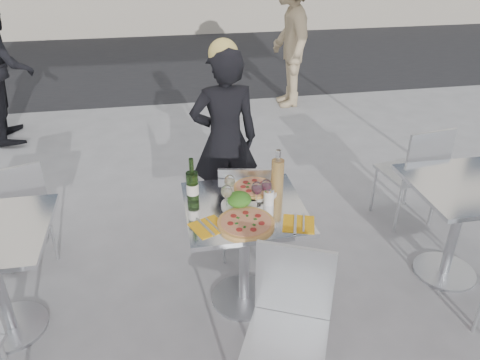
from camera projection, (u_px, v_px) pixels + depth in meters
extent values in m
plane|color=slate|center=(244.00, 298.00, 3.21)|extent=(80.00, 80.00, 0.00)
cube|color=black|center=(180.00, 58.00, 8.80)|extent=(24.00, 5.00, 0.00)
cylinder|color=#B7BABF|center=(244.00, 297.00, 3.21)|extent=(0.44, 0.44, 0.02)
cylinder|color=#B7BABF|center=(244.00, 256.00, 3.03)|extent=(0.07, 0.07, 0.72)
cube|color=silver|center=(244.00, 208.00, 2.85)|extent=(0.72, 0.72, 0.03)
cylinder|color=#B7BABF|center=(12.00, 327.00, 2.97)|extent=(0.44, 0.44, 0.02)
cylinder|color=#B7BABF|center=(444.00, 271.00, 3.44)|extent=(0.44, 0.44, 0.02)
cylinder|color=#B7BABF|center=(455.00, 231.00, 3.27)|extent=(0.07, 0.07, 0.72)
cube|color=silver|center=(467.00, 186.00, 3.09)|extent=(0.72, 0.72, 0.03)
cylinder|color=silver|center=(266.00, 218.00, 3.72)|extent=(0.02, 0.02, 0.40)
cylinder|color=silver|center=(226.00, 217.00, 3.73)|extent=(0.02, 0.02, 0.40)
cylinder|color=silver|center=(267.00, 242.00, 3.44)|extent=(0.02, 0.02, 0.40)
cylinder|color=silver|center=(224.00, 241.00, 3.45)|extent=(0.02, 0.02, 0.40)
cube|color=silver|center=(246.00, 206.00, 3.49)|extent=(0.44, 0.44, 0.02)
cube|color=silver|center=(245.00, 195.00, 3.22)|extent=(0.37, 0.10, 0.40)
cylinder|color=silver|center=(258.00, 341.00, 2.61)|extent=(0.02, 0.02, 0.43)
cylinder|color=silver|center=(320.00, 354.00, 2.54)|extent=(0.02, 0.02, 0.43)
cube|color=silver|center=(286.00, 342.00, 2.32)|extent=(0.53, 0.53, 0.02)
cube|color=silver|center=(294.00, 281.00, 2.38)|extent=(0.37, 0.19, 0.43)
cylinder|color=silver|center=(45.00, 216.00, 3.74)|extent=(0.02, 0.02, 0.41)
cylinder|color=silver|center=(0.00, 228.00, 3.59)|extent=(0.02, 0.02, 0.41)
cylinder|color=silver|center=(53.00, 237.00, 3.49)|extent=(0.02, 0.02, 0.41)
cylinder|color=silver|center=(5.00, 251.00, 3.35)|extent=(0.02, 0.02, 0.41)
cube|color=silver|center=(20.00, 209.00, 3.44)|extent=(0.49, 0.49, 0.02)
cube|color=silver|center=(16.00, 195.00, 3.19)|extent=(0.37, 0.15, 0.41)
cylinder|color=silver|center=(407.00, 183.00, 4.18)|extent=(0.02, 0.02, 0.43)
cylinder|color=silver|center=(374.00, 189.00, 4.08)|extent=(0.02, 0.02, 0.43)
cylinder|color=silver|center=(433.00, 202.00, 3.89)|extent=(0.02, 0.02, 0.43)
cylinder|color=silver|center=(398.00, 210.00, 3.79)|extent=(0.02, 0.02, 0.43)
cube|color=silver|center=(407.00, 172.00, 3.87)|extent=(0.46, 0.46, 0.02)
cube|color=silver|center=(429.00, 158.00, 3.59)|extent=(0.40, 0.08, 0.43)
imported|color=black|center=(225.00, 140.00, 3.71)|extent=(0.56, 0.38, 1.49)
imported|color=black|center=(1.00, 64.00, 5.22)|extent=(0.83, 0.97, 1.73)
imported|color=tan|center=(288.00, 38.00, 6.16)|extent=(0.75, 1.22, 1.84)
cylinder|color=#E9AB5B|center=(246.00, 223.00, 2.67)|extent=(0.33, 0.33, 0.02)
cylinder|color=beige|center=(246.00, 222.00, 2.67)|extent=(0.29, 0.29, 0.00)
cylinder|color=white|center=(254.00, 190.00, 3.01)|extent=(0.30, 0.30, 0.01)
cylinder|color=#E9AB5B|center=(254.00, 188.00, 3.00)|extent=(0.26, 0.26, 0.02)
cylinder|color=beige|center=(254.00, 186.00, 3.00)|extent=(0.23, 0.23, 0.00)
cylinder|color=white|center=(239.00, 205.00, 2.85)|extent=(0.22, 0.22, 0.01)
ellipsoid|color=#1E6C1B|center=(239.00, 199.00, 2.83)|extent=(0.15, 0.15, 0.08)
sphere|color=#B21914|center=(245.00, 196.00, 2.85)|extent=(0.03, 0.03, 0.03)
cylinder|color=#2A4A1B|center=(193.00, 187.00, 2.85)|extent=(0.07, 0.07, 0.20)
cone|color=#2A4A1B|center=(192.00, 173.00, 2.80)|extent=(0.07, 0.07, 0.03)
cylinder|color=#2A4A1B|center=(191.00, 166.00, 2.78)|extent=(0.03, 0.03, 0.10)
cylinder|color=silver|center=(193.00, 189.00, 2.85)|extent=(0.07, 0.07, 0.07)
cylinder|color=tan|center=(277.00, 176.00, 2.95)|extent=(0.08, 0.08, 0.22)
cylinder|color=white|center=(278.00, 156.00, 2.88)|extent=(0.03, 0.03, 0.08)
cylinder|color=white|center=(269.00, 197.00, 2.85)|extent=(0.06, 0.06, 0.09)
cylinder|color=silver|center=(269.00, 190.00, 2.82)|extent=(0.06, 0.06, 0.02)
cylinder|color=white|center=(227.00, 207.00, 2.83)|extent=(0.06, 0.06, 0.00)
cylinder|color=white|center=(227.00, 201.00, 2.81)|extent=(0.01, 0.01, 0.09)
ellipsoid|color=white|center=(227.00, 191.00, 2.78)|extent=(0.07, 0.07, 0.08)
ellipsoid|color=#F3E9AB|center=(227.00, 193.00, 2.78)|extent=(0.05, 0.05, 0.05)
cylinder|color=white|center=(230.00, 197.00, 2.94)|extent=(0.06, 0.06, 0.00)
cylinder|color=white|center=(230.00, 191.00, 2.92)|extent=(0.01, 0.01, 0.09)
ellipsoid|color=white|center=(230.00, 181.00, 2.88)|extent=(0.07, 0.07, 0.08)
ellipsoid|color=#F3E9AB|center=(230.00, 183.00, 2.89)|extent=(0.05, 0.05, 0.05)
cylinder|color=white|center=(257.00, 204.00, 2.86)|extent=(0.06, 0.06, 0.00)
cylinder|color=white|center=(257.00, 198.00, 2.84)|extent=(0.01, 0.01, 0.09)
ellipsoid|color=white|center=(257.00, 188.00, 2.81)|extent=(0.07, 0.07, 0.08)
ellipsoid|color=#490A1B|center=(257.00, 189.00, 2.81)|extent=(0.05, 0.05, 0.05)
cylinder|color=white|center=(266.00, 201.00, 2.89)|extent=(0.06, 0.06, 0.00)
cylinder|color=white|center=(266.00, 196.00, 2.87)|extent=(0.01, 0.01, 0.09)
ellipsoid|color=white|center=(266.00, 186.00, 2.83)|extent=(0.07, 0.07, 0.08)
ellipsoid|color=#490A1B|center=(266.00, 187.00, 2.84)|extent=(0.05, 0.05, 0.05)
cube|color=#F6B015|center=(208.00, 227.00, 2.65)|extent=(0.24, 0.24, 0.00)
cube|color=#B7BABF|center=(205.00, 226.00, 2.65)|extent=(0.09, 0.19, 0.00)
cube|color=#B7BABF|center=(214.00, 225.00, 2.66)|extent=(0.08, 0.17, 0.00)
cube|color=#F6B015|center=(299.00, 224.00, 2.68)|extent=(0.23, 0.23, 0.00)
cube|color=#B7BABF|center=(295.00, 223.00, 2.67)|extent=(0.07, 0.20, 0.00)
cube|color=#B7BABF|center=(304.00, 223.00, 2.68)|extent=(0.06, 0.17, 0.00)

